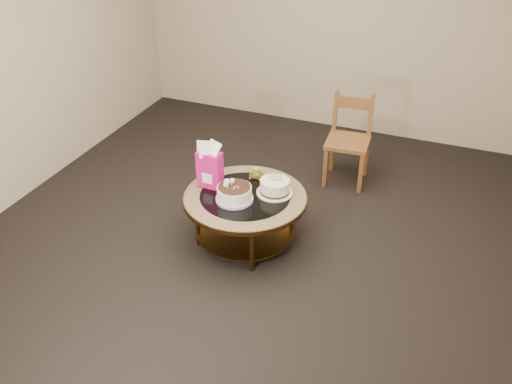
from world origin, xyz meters
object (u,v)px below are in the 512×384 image
at_px(dining_chair, 349,139).
at_px(decorated_cake, 234,194).
at_px(gift_bag, 210,165).
at_px(coffee_table, 245,203).
at_px(cream_cake, 275,187).

bearing_deg(dining_chair, decorated_cake, -116.38).
bearing_deg(gift_bag, coffee_table, -2.63).
distance_m(coffee_table, decorated_cake, 0.18).
xyz_separation_m(cream_cake, dining_chair, (0.32, 1.21, -0.08)).
xyz_separation_m(coffee_table, dining_chair, (0.53, 1.33, 0.06)).
relative_size(decorated_cake, dining_chair, 0.35).
relative_size(coffee_table, cream_cake, 3.41).
distance_m(gift_bag, dining_chair, 1.57).
distance_m(coffee_table, gift_bag, 0.43).
height_order(decorated_cake, cream_cake, cream_cake).
xyz_separation_m(decorated_cake, cream_cake, (0.26, 0.22, 0.00)).
height_order(coffee_table, decorated_cake, decorated_cake).
relative_size(coffee_table, gift_bag, 2.54).
height_order(coffee_table, gift_bag, gift_bag).
distance_m(decorated_cake, dining_chair, 1.54).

